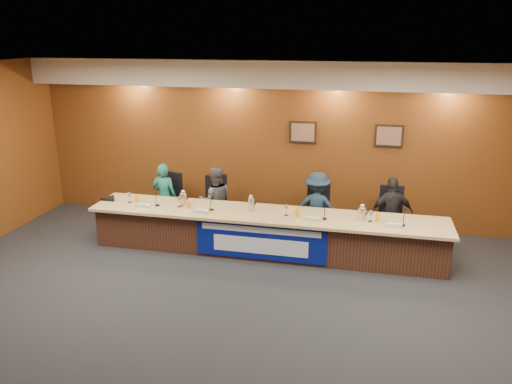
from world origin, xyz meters
TOP-DOWN VIEW (x-y plane):
  - floor at (0.00, 0.00)m, footprint 10.00×10.00m
  - ceiling at (0.00, 0.00)m, footprint 10.00×8.00m
  - wall_back at (0.00, 4.00)m, footprint 10.00×0.04m
  - soffit at (0.00, 3.75)m, footprint 10.00×0.50m
  - dais_body at (0.00, 2.40)m, footprint 6.00×0.80m
  - dais_top at (0.00, 2.35)m, footprint 6.10×0.95m
  - banner at (0.00, 1.99)m, footprint 2.20×0.02m
  - banner_text_upper at (0.00, 1.97)m, footprint 2.00×0.01m
  - banner_text_lower at (0.00, 1.97)m, footprint 1.60×0.01m
  - wall_photo_left at (0.40, 3.97)m, footprint 0.52×0.04m
  - wall_photo_right at (2.00, 3.97)m, footprint 0.52×0.04m
  - panelist_a at (-2.12, 3.05)m, footprint 0.48×0.32m
  - panelist_b at (-1.10, 3.05)m, footprint 0.77×0.69m
  - panelist_c at (0.81, 3.05)m, footprint 0.88×0.53m
  - panelist_d at (2.11, 3.05)m, footprint 0.82×0.50m
  - office_chair_a at (-2.12, 3.15)m, footprint 0.60×0.60m
  - office_chair_b at (-1.10, 3.15)m, footprint 0.62×0.62m
  - office_chair_c at (0.81, 3.15)m, footprint 0.50×0.50m
  - office_chair_d at (2.11, 3.15)m, footprint 0.49×0.49m
  - nameplate_a at (-2.16, 2.12)m, footprint 0.24×0.08m
  - microphone_a at (-1.93, 2.29)m, footprint 0.07×0.07m
  - juice_glass_a at (-2.34, 2.34)m, footprint 0.06×0.06m
  - water_glass_a at (-2.49, 2.33)m, footprint 0.08×0.08m
  - nameplate_b at (-1.06, 2.06)m, footprint 0.24×0.08m
  - microphone_b at (-0.92, 2.28)m, footprint 0.07×0.07m
  - juice_glass_b at (-1.35, 2.28)m, footprint 0.06×0.06m
  - water_glass_b at (-1.53, 2.31)m, footprint 0.08×0.08m
  - nameplate_c at (0.83, 2.12)m, footprint 0.24×0.08m
  - microphone_c at (1.02, 2.26)m, footprint 0.07×0.07m
  - juice_glass_c at (0.56, 2.26)m, footprint 0.06×0.06m
  - water_glass_c at (0.38, 2.30)m, footprint 0.08×0.08m
  - nameplate_d at (2.12, 2.12)m, footprint 0.24×0.08m
  - microphone_d at (2.25, 2.25)m, footprint 0.07×0.07m
  - juice_glass_d at (1.86, 2.31)m, footprint 0.06×0.06m
  - water_glass_d at (1.75, 2.32)m, footprint 0.08×0.08m
  - carafe_left at (-1.48, 2.41)m, footprint 0.12×0.12m
  - carafe_mid at (-0.25, 2.38)m, footprint 0.11×0.11m
  - carafe_right at (1.61, 2.35)m, footprint 0.12×0.12m
  - speakerphone at (-2.92, 2.39)m, footprint 0.32×0.32m

SIDE VIEW (x-z plane):
  - floor at x=0.00m, z-range 0.00..0.00m
  - banner_text_lower at x=0.00m, z-range 0.16..0.44m
  - dais_body at x=0.00m, z-range 0.00..0.70m
  - banner at x=0.00m, z-range 0.05..0.71m
  - office_chair_a at x=-2.12m, z-range 0.44..0.52m
  - office_chair_b at x=-1.10m, z-range 0.44..0.52m
  - office_chair_c at x=0.81m, z-range 0.44..0.52m
  - office_chair_d at x=2.11m, z-range 0.44..0.52m
  - banner_text_upper at x=0.00m, z-range 0.53..0.63m
  - panelist_b at x=-1.10m, z-range 0.00..1.31m
  - panelist_d at x=2.11m, z-range 0.00..1.31m
  - panelist_a at x=-2.12m, z-range 0.00..1.32m
  - panelist_c at x=0.81m, z-range 0.00..1.33m
  - dais_top at x=0.00m, z-range 0.70..0.75m
  - microphone_a at x=-1.93m, z-range 0.75..0.77m
  - microphone_b at x=-0.92m, z-range 0.75..0.77m
  - microphone_c at x=1.02m, z-range 0.75..0.77m
  - microphone_d at x=2.25m, z-range 0.75..0.77m
  - speakerphone at x=-2.92m, z-range 0.75..0.80m
  - nameplate_a at x=-2.16m, z-range 0.74..0.85m
  - nameplate_b at x=-1.06m, z-range 0.74..0.85m
  - nameplate_c at x=0.83m, z-range 0.74..0.85m
  - nameplate_d at x=2.12m, z-range 0.74..0.85m
  - juice_glass_a at x=-2.34m, z-range 0.75..0.90m
  - juice_glass_b at x=-1.35m, z-range 0.75..0.90m
  - juice_glass_c at x=0.56m, z-range 0.75..0.90m
  - juice_glass_d at x=1.86m, z-range 0.75..0.90m
  - water_glass_a at x=-2.49m, z-range 0.75..0.93m
  - water_glass_b at x=-1.53m, z-range 0.75..0.93m
  - water_glass_c at x=0.38m, z-range 0.75..0.93m
  - water_glass_d at x=1.75m, z-range 0.75..0.93m
  - carafe_right at x=1.61m, z-range 0.75..0.97m
  - carafe_left at x=-1.48m, z-range 0.75..0.98m
  - carafe_mid at x=-0.25m, z-range 0.75..0.99m
  - wall_back at x=0.00m, z-range 0.00..3.20m
  - wall_photo_left at x=0.40m, z-range 1.64..2.06m
  - wall_photo_right at x=2.00m, z-range 1.64..2.06m
  - soffit at x=0.00m, z-range 2.70..3.20m
  - ceiling at x=0.00m, z-range 3.18..3.22m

